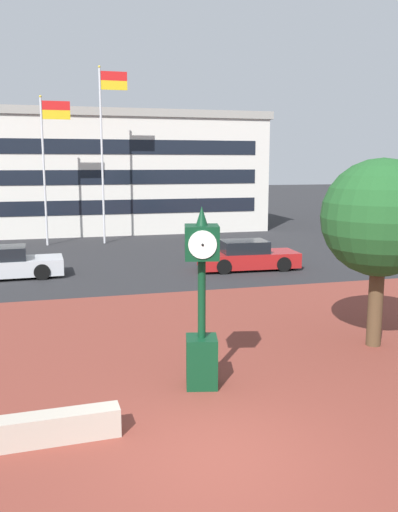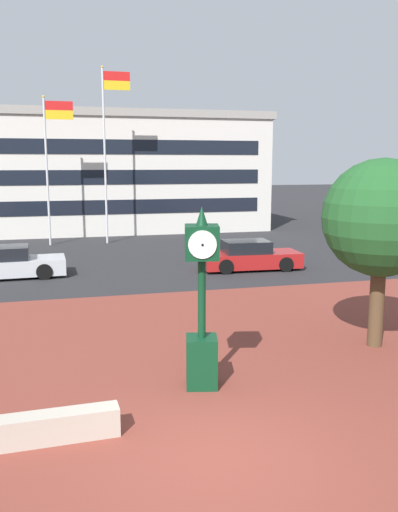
{
  "view_description": "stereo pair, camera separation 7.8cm",
  "coord_description": "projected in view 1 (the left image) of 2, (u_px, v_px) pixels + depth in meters",
  "views": [
    {
      "loc": [
        -2.27,
        -7.47,
        4.59
      ],
      "look_at": [
        0.38,
        2.63,
        2.77
      ],
      "focal_mm": 37.44,
      "sensor_mm": 36.0,
      "label": 1
    },
    {
      "loc": [
        -2.19,
        -7.49,
        4.59
      ],
      "look_at": [
        0.38,
        2.63,
        2.77
      ],
      "focal_mm": 37.44,
      "sensor_mm": 36.0,
      "label": 2
    }
  ],
  "objects": [
    {
      "name": "ground_plane",
      "position": [
        218.0,
        456.0,
        8.47
      ],
      "size": [
        200.0,
        200.0,
        0.0
      ],
      "primitive_type": "plane",
      "color": "#262628"
    },
    {
      "name": "plaza_brick_paving",
      "position": [
        173.0,
        374.0,
        11.75
      ],
      "size": [
        44.0,
        14.88,
        0.01
      ],
      "primitive_type": "cube",
      "color": "brown",
      "rests_on": "ground"
    },
    {
      "name": "planter_wall",
      "position": [
        22.0,
        432.0,
        8.73
      ],
      "size": [
        3.21,
        0.54,
        0.5
      ],
      "primitive_type": "cube",
      "rotation": [
        0.0,
        0.0,
        0.04
      ],
      "color": "#ADA393",
      "rests_on": "ground"
    },
    {
      "name": "street_clock",
      "position": [
        202.0,
        308.0,
        10.87
      ],
      "size": [
        0.8,
        0.84,
        3.76
      ],
      "rotation": [
        0.0,
        0.0,
        -0.22
      ],
      "color": "#0C381E",
      "rests_on": "ground"
    },
    {
      "name": "plaza_tree",
      "position": [
        384.0,
        220.0,
        13.23
      ],
      "size": [
        3.13,
        2.91,
        4.73
      ],
      "color": "#4C3823",
      "rests_on": "ground"
    },
    {
      "name": "car_street_mid",
      "position": [
        247.0,
        256.0,
        23.32
      ],
      "size": [
        4.35,
        1.96,
        1.28
      ],
      "rotation": [
        0.0,
        0.0,
        4.66
      ],
      "color": "maroon",
      "rests_on": "ground"
    },
    {
      "name": "car_street_far",
      "position": [
        4.0,
        264.0,
        21.58
      ],
      "size": [
        4.54,
        1.99,
        1.28
      ],
      "rotation": [
        0.0,
        0.0,
        4.75
      ],
      "color": "#B7BABF",
      "rests_on": "ground"
    },
    {
      "name": "flagpole_primary",
      "position": [
        47.0,
        158.0,
        29.47
      ],
      "size": [
        1.62,
        0.14,
        8.23
      ],
      "color": "silver",
      "rests_on": "ground"
    },
    {
      "name": "flagpole_secondary",
      "position": [
        104.0,
        142.0,
        30.11
      ],
      "size": [
        1.59,
        0.14,
        9.91
      ],
      "color": "silver",
      "rests_on": "ground"
    },
    {
      "name": "civic_building",
      "position": [
        108.0,
        171.0,
        39.31
      ],
      "size": [
        20.84,
        12.71,
        7.97
      ],
      "color": "beige",
      "rests_on": "ground"
    }
  ]
}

